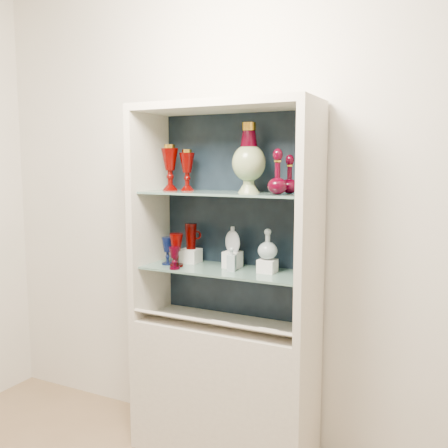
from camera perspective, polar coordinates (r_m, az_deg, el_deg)
The scene contains 29 objects.
wall_back at distance 2.86m, azimuth 1.96°, elevation 2.47°, with size 3.50×0.02×2.80m, color beige.
cabinet_base at distance 2.93m, azimuth 0.00°, elevation -18.23°, with size 1.00×0.40×0.75m, color beige.
cabinet_back_panel at distance 2.84m, azimuth 1.71°, elevation 0.92°, with size 0.98×0.02×1.15m, color black.
cabinet_side_left at distance 2.92m, azimuth -8.48°, elevation 1.00°, with size 0.04×0.40×1.15m, color beige.
cabinet_side_right at distance 2.50m, azimuth 9.91°, elevation -0.03°, with size 0.04×0.40×1.15m, color beige.
cabinet_top_cap at distance 2.67m, azimuth 0.00°, elevation 13.32°, with size 1.00×0.40×0.04m, color beige.
shelf_lower at distance 2.74m, azimuth 0.19°, elevation -5.28°, with size 0.92×0.34×0.01m, color slate.
shelf_upper at distance 2.68m, azimuth 0.19°, elevation 3.53°, with size 0.92×0.34×0.01m, color slate.
label_ledge at distance 2.69m, azimuth -1.06°, elevation -11.31°, with size 0.92×0.18×0.01m, color beige.
label_card_0 at distance 2.67m, azimuth -0.13°, elevation -11.15°, with size 0.10×0.07×0.00m, color white.
label_card_1 at distance 2.57m, azimuth 5.30°, elevation -11.93°, with size 0.10×0.07×0.00m, color white.
pedestal_lamp_left at distance 2.84m, azimuth -4.24°, elevation 6.16°, with size 0.09×0.09×0.23m, color #4D0200, non-canonical shape.
pedestal_lamp_right at distance 2.86m, azimuth -6.20°, elevation 6.43°, with size 0.10×0.10×0.26m, color #4D0200, non-canonical shape.
enamel_urn at distance 2.63m, azimuth 2.86°, elevation 7.56°, with size 0.18×0.18×0.36m, color #0C4113, non-canonical shape.
ruby_decanter_a at distance 2.48m, azimuth 6.15°, elevation 6.28°, with size 0.10×0.10×0.25m, color #410010, non-canonical shape.
ruby_decanter_b at distance 2.56m, azimuth 7.51°, elevation 5.80°, with size 0.09×0.09×0.21m, color #410010, non-canonical shape.
lidded_bowl at distance 2.54m, azimuth 9.34°, elevation 4.33°, with size 0.07×0.07×0.08m, color #410010, non-canonical shape.
cobalt_goblet at distance 2.86m, azimuth -6.48°, elevation -3.07°, with size 0.07×0.07×0.16m, color #091238, non-canonical shape.
ruby_goblet_tall at distance 2.80m, azimuth -5.46°, elevation -2.99°, with size 0.08×0.08×0.18m, color #4D0200, non-canonical shape.
ruby_goblet_small at distance 2.73m, azimuth -5.67°, elevation -3.90°, with size 0.06×0.06×0.12m, color #410010, non-canonical shape.
riser_ruby_pitcher at distance 2.91m, azimuth -3.79°, elevation -3.62°, with size 0.10×0.10×0.08m, color silver.
ruby_pitcher at distance 2.89m, azimuth -3.81°, elevation -1.40°, with size 0.11×0.07×0.15m, color #4D0200, non-canonical shape.
clear_square_bottle at distance 2.67m, azimuth 0.86°, elevation -4.05°, with size 0.04×0.04×0.13m, color #8DA2A6, non-canonical shape.
riser_flat_flask at distance 2.76m, azimuth 0.98°, elevation -4.08°, with size 0.09×0.09×0.09m, color silver.
flat_flask at distance 2.74m, azimuth 0.99°, elevation -1.68°, with size 0.10×0.04×0.14m, color #A2ACB4, non-canonical shape.
riser_clear_round_decanter at distance 2.65m, azimuth 4.98°, elevation -4.80°, with size 0.09×0.09×0.07m, color silver.
clear_round_decanter at distance 2.63m, azimuth 5.01°, elevation -2.39°, with size 0.10×0.10×0.16m, color #8DA2A6, non-canonical shape.
riser_cameo_medallion at distance 2.61m, azimuth 9.44°, elevation -4.70°, with size 0.08×0.08×0.10m, color silver.
cameo_medallion at distance 2.59m, azimuth 9.49°, elevation -2.14°, with size 0.12×0.04×0.14m, color black, non-canonical shape.
Camera 1 is at (1.18, -0.85, 1.63)m, focal length 40.00 mm.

